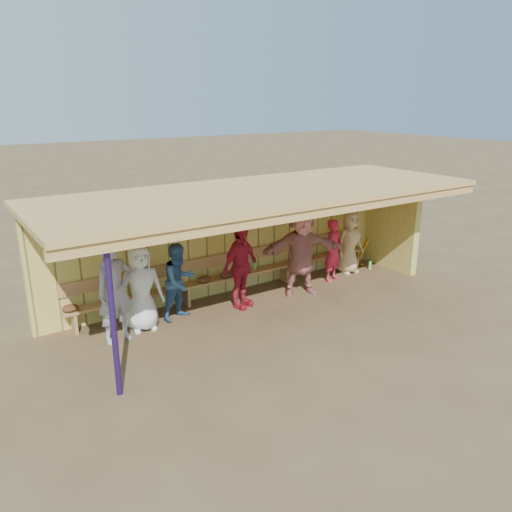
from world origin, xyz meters
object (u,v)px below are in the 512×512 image
(player_b, at_px, (141,288))
(player_f, at_px, (301,251))
(player_d, at_px, (241,266))
(player_h, at_px, (350,243))
(bench, at_px, (237,270))
(player_g, at_px, (334,250))
(player_c, at_px, (179,281))
(player_a, at_px, (115,292))

(player_b, bearing_deg, player_f, 2.90)
(player_d, distance_m, player_h, 3.42)
(player_d, relative_size, bench, 0.23)
(player_b, relative_size, player_f, 0.83)
(bench, bearing_deg, player_b, -165.68)
(player_f, relative_size, player_g, 1.33)
(player_d, height_order, player_f, player_f)
(player_f, distance_m, player_h, 1.94)
(player_b, height_order, player_d, player_d)
(player_d, bearing_deg, player_c, 149.54)
(player_b, relative_size, bench, 0.22)
(player_b, height_order, player_h, player_b)
(player_f, xyz_separation_m, player_h, (1.88, 0.43, -0.22))
(player_f, xyz_separation_m, player_g, (1.16, 0.22, -0.24))
(bench, bearing_deg, player_c, -161.55)
(bench, bearing_deg, player_a, -164.67)
(player_c, distance_m, bench, 1.77)
(player_c, relative_size, bench, 0.20)
(player_f, bearing_deg, player_d, -163.66)
(player_c, bearing_deg, player_g, -17.20)
(player_a, relative_size, player_b, 1.14)
(player_a, relative_size, player_g, 1.26)
(player_g, xyz_separation_m, bench, (-2.30, 0.63, -0.22))
(player_a, distance_m, player_f, 4.16)
(player_c, relative_size, player_h, 0.99)
(player_d, distance_m, player_g, 2.68)
(player_b, xyz_separation_m, player_h, (5.49, 0.21, -0.05))
(player_d, xyz_separation_m, player_g, (2.67, 0.12, -0.14))
(player_g, relative_size, bench, 0.20)
(player_f, relative_size, player_h, 1.29)
(player_g, bearing_deg, player_a, 163.12)
(player_d, relative_size, player_f, 0.90)
(player_h, bearing_deg, player_c, -177.04)
(player_a, bearing_deg, player_c, 1.14)
(player_a, bearing_deg, player_f, -10.56)
(player_b, distance_m, player_h, 5.50)
(player_b, distance_m, player_d, 2.10)
(player_h, bearing_deg, player_a, -174.82)
(player_b, height_order, player_c, player_b)
(player_a, relative_size, bench, 0.25)
(player_g, xyz_separation_m, player_h, (0.72, 0.21, 0.02))
(bench, bearing_deg, player_d, -116.45)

